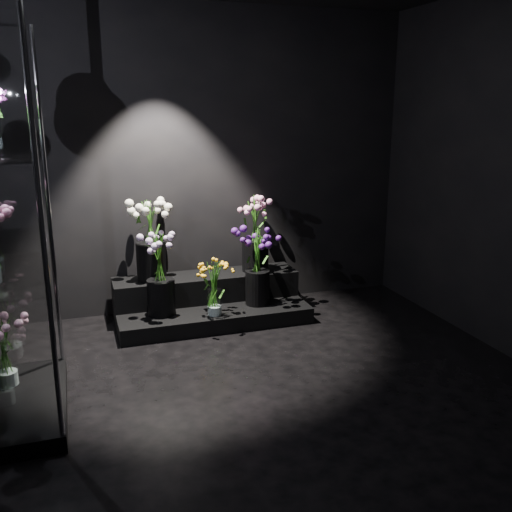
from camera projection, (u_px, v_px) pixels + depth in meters
name	position (u px, v px, depth m)	size (l,w,h in m)	color
floor	(274.00, 400.00, 3.83)	(4.00, 4.00, 0.00)	black
wall_back	(202.00, 162.00, 5.31)	(4.00, 4.00, 0.00)	black
display_riser	(209.00, 300.00, 5.30)	(1.72, 0.76, 0.38)	black
bouquet_orange_bells	(214.00, 288.00, 4.91)	(0.31, 0.31, 0.48)	white
bouquet_lilac	(160.00, 270.00, 4.90)	(0.44, 0.44, 0.73)	black
bouquet_purple	(257.00, 262.00, 5.16)	(0.42, 0.42, 0.70)	black
bouquet_cream_roses	(150.00, 235.00, 5.08)	(0.48, 0.48, 0.73)	black
bouquet_pink_roses	(255.00, 229.00, 5.36)	(0.43, 0.43, 0.72)	black
bouquet_case_base_pink	(4.00, 349.00, 3.74)	(0.41, 0.41, 0.49)	white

